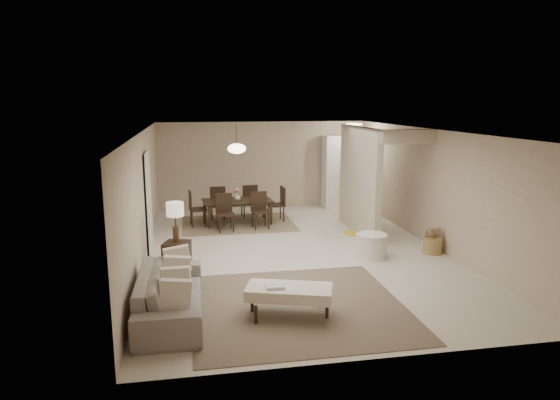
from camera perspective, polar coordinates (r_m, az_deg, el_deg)
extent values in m
plane|color=beige|center=(10.46, 1.73, -5.89)|extent=(9.00, 9.00, 0.00)
plane|color=white|center=(10.01, 1.82, 7.91)|extent=(9.00, 9.00, 0.00)
plane|color=tan|center=(14.54, -1.99, 4.01)|extent=(6.00, 0.00, 6.00)
plane|color=tan|center=(9.98, -15.32, 0.27)|extent=(0.00, 9.00, 9.00)
plane|color=tan|center=(11.18, 16.98, 1.33)|extent=(0.00, 9.00, 9.00)
cube|color=tan|center=(11.84, 9.03, 2.21)|extent=(0.15, 2.50, 2.50)
cube|color=black|center=(10.61, -14.83, -0.34)|extent=(0.04, 0.90, 2.04)
cube|color=white|center=(14.76, 7.30, 3.25)|extent=(1.20, 0.55, 2.10)
cylinder|color=white|center=(13.72, 8.46, 8.54)|extent=(0.44, 0.44, 0.05)
cube|color=brown|center=(7.80, 2.06, -12.01)|extent=(3.20, 3.20, 0.01)
imported|color=gray|center=(7.52, -12.42, -10.49)|extent=(2.30, 0.94, 0.67)
cube|color=beige|center=(7.35, 1.05, -10.49)|extent=(1.35, 0.92, 0.17)
cylinder|color=black|center=(7.17, -2.77, -13.01)|extent=(0.05, 0.05, 0.28)
cylinder|color=black|center=(7.36, 5.40, -12.37)|extent=(0.05, 0.05, 0.28)
cylinder|color=black|center=(7.55, -3.21, -11.73)|extent=(0.05, 0.05, 0.28)
cylinder|color=black|center=(7.73, 4.55, -11.17)|extent=(0.05, 0.05, 0.28)
cube|color=black|center=(9.61, -11.70, -6.16)|extent=(0.56, 0.56, 0.50)
cylinder|color=#49311F|center=(9.50, -11.80, -3.87)|extent=(0.12, 0.12, 0.30)
cylinder|color=#49311F|center=(9.43, -11.87, -2.22)|extent=(0.03, 0.03, 0.26)
cylinder|color=beige|center=(9.38, -11.92, -1.04)|extent=(0.32, 0.32, 0.26)
cylinder|color=beige|center=(10.15, 10.41, -5.19)|extent=(0.62, 0.62, 0.48)
cylinder|color=olive|center=(10.75, 17.03, -5.00)|extent=(0.49, 0.49, 0.33)
cube|color=#7D6E4E|center=(12.81, -4.82, -2.68)|extent=(2.80, 2.10, 0.01)
imported|color=black|center=(12.74, -4.84, -1.38)|extent=(1.81, 1.12, 0.61)
imported|color=white|center=(12.66, -4.87, 0.32)|extent=(0.18, 0.18, 0.16)
cube|color=gold|center=(12.08, 9.28, -3.65)|extent=(0.92, 0.67, 0.01)
cylinder|color=#49311F|center=(12.46, -4.99, 7.38)|extent=(0.02, 0.02, 0.50)
ellipsoid|color=#FFEAC6|center=(12.49, -4.96, 5.87)|extent=(0.46, 0.46, 0.25)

